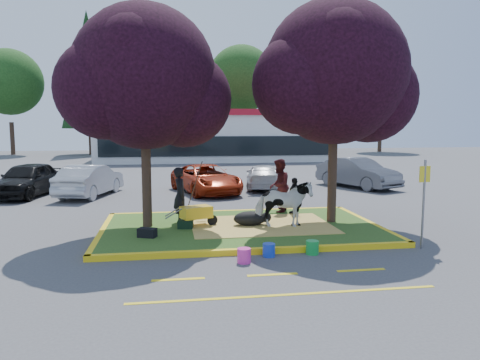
{
  "coord_description": "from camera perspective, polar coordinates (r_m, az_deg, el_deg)",
  "views": [
    {
      "loc": [
        -2.18,
        -13.66,
        3.21
      ],
      "look_at": [
        0.03,
        0.5,
        1.48
      ],
      "focal_mm": 35.0,
      "sensor_mm": 36.0,
      "label": 1
    }
  ],
  "objects": [
    {
      "name": "median_island",
      "position": [
        14.18,
        0.19,
        -5.9
      ],
      "size": [
        8.0,
        5.0,
        0.15
      ],
      "primitive_type": "cube",
      "color": "#2C4D18",
      "rests_on": "ground"
    },
    {
      "name": "bucket_pink",
      "position": [
        10.98,
        0.49,
        -9.2
      ],
      "size": [
        0.33,
        0.33,
        0.34
      ],
      "primitive_type": "cylinder",
      "rotation": [
        0.0,
        0.0,
        -0.04
      ],
      "color": "#E8339F",
      "rests_on": "ground"
    },
    {
      "name": "curb_far",
      "position": [
        16.68,
        -1.22,
        -3.96
      ],
      "size": [
        8.3,
        0.16,
        0.15
      ],
      "primitive_type": "cube",
      "color": "yellow",
      "rests_on": "ground"
    },
    {
      "name": "bucket_green",
      "position": [
        11.81,
        8.81,
        -8.13
      ],
      "size": [
        0.38,
        0.38,
        0.34
      ],
      "primitive_type": "cylinder",
      "rotation": [
        0.0,
        0.0,
        -0.23
      ],
      "color": "green",
      "rests_on": "ground"
    },
    {
      "name": "cow",
      "position": [
        13.87,
        5.3,
        -2.95
      ],
      "size": [
        1.76,
        1.01,
        1.4
      ],
      "primitive_type": "imported",
      "rotation": [
        0.0,
        0.0,
        1.41
      ],
      "color": "white",
      "rests_on": "median_island"
    },
    {
      "name": "curb_right",
      "position": [
        15.35,
        15.47,
        -5.16
      ],
      "size": [
        0.16,
        5.3,
        0.15
      ],
      "primitive_type": "cube",
      "color": "yellow",
      "rests_on": "ground"
    },
    {
      "name": "retail_building",
      "position": [
        41.86,
        -3.17,
        5.56
      ],
      "size": [
        20.4,
        8.4,
        4.4
      ],
      "color": "silver",
      "rests_on": "ground"
    },
    {
      "name": "fire_lane_stripe_a",
      "position": [
        9.99,
        -7.53,
        -11.92
      ],
      "size": [
        1.1,
        0.12,
        0.01
      ],
      "primitive_type": "cube",
      "color": "yellow",
      "rests_on": "ground"
    },
    {
      "name": "tree_purple_right",
      "position": [
        14.81,
        11.56,
        11.97
      ],
      "size": [
        5.3,
        4.4,
        6.82
      ],
      "color": "black",
      "rests_on": "median_island"
    },
    {
      "name": "car_grey",
      "position": [
        24.3,
        14.14,
        0.86
      ],
      "size": [
        3.31,
        4.79,
        1.5
      ],
      "primitive_type": "imported",
      "rotation": [
        0.0,
        0.0,
        0.42
      ],
      "color": "#53555A",
      "rests_on": "ground"
    },
    {
      "name": "wheelbarrow",
      "position": [
        14.12,
        -5.32,
        -3.96
      ],
      "size": [
        1.58,
        0.81,
        0.6
      ],
      "rotation": [
        0.0,
        0.0,
        0.36
      ],
      "color": "black",
      "rests_on": "median_island"
    },
    {
      "name": "fire_lane_long",
      "position": [
        9.12,
        5.71,
        -13.75
      ],
      "size": [
        6.0,
        0.1,
        0.01
      ],
      "primitive_type": "cube",
      "color": "yellow",
      "rests_on": "ground"
    },
    {
      "name": "sign_post",
      "position": [
        12.86,
        21.5,
        -1.66
      ],
      "size": [
        0.32,
        0.09,
        2.31
      ],
      "rotation": [
        0.0,
        0.0,
        0.18
      ],
      "color": "slate",
      "rests_on": "ground"
    },
    {
      "name": "handler",
      "position": [
        14.61,
        -7.29,
        -1.83
      ],
      "size": [
        0.45,
        0.65,
        1.73
      ],
      "primitive_type": "imported",
      "rotation": [
        0.0,
        0.0,
        1.63
      ],
      "color": "black",
      "rests_on": "median_island"
    },
    {
      "name": "calf",
      "position": [
        14.16,
        1.24,
        -4.7
      ],
      "size": [
        1.12,
        0.81,
        0.44
      ],
      "primitive_type": "ellipsoid",
      "rotation": [
        0.0,
        0.0,
        0.25
      ],
      "color": "black",
      "rests_on": "median_island"
    },
    {
      "name": "visitor_a",
      "position": [
        16.28,
        4.78,
        -0.68
      ],
      "size": [
        1.0,
        1.1,
        1.85
      ],
      "primitive_type": "imported",
      "rotation": [
        0.0,
        0.0,
        -1.97
      ],
      "color": "#401215",
      "rests_on": "median_island"
    },
    {
      "name": "tree_purple_left",
      "position": [
        14.1,
        -11.52,
        11.42
      ],
      "size": [
        5.06,
        4.2,
        6.51
      ],
      "color": "black",
      "rests_on": "median_island"
    },
    {
      "name": "bucket_blue",
      "position": [
        11.5,
        3.54,
        -8.52
      ],
      "size": [
        0.32,
        0.32,
        0.32
      ],
      "primitive_type": "cylinder",
      "rotation": [
        0.0,
        0.0,
        -0.06
      ],
      "color": "blue",
      "rests_on": "ground"
    },
    {
      "name": "curb_left",
      "position": [
        14.14,
        -16.47,
        -6.22
      ],
      "size": [
        0.16,
        5.3,
        0.15
      ],
      "primitive_type": "cube",
      "color": "yellow",
      "rests_on": "ground"
    },
    {
      "name": "car_red",
      "position": [
        21.81,
        -4.18,
        0.15
      ],
      "size": [
        3.43,
        5.19,
        1.32
      ],
      "primitive_type": "imported",
      "rotation": [
        0.0,
        0.0,
        0.28
      ],
      "color": "#9D260D",
      "rests_on": "ground"
    },
    {
      "name": "fire_lane_stripe_c",
      "position": [
        10.83,
        14.54,
        -10.59
      ],
      "size": [
        1.1,
        0.12,
        0.01
      ],
      "primitive_type": "cube",
      "color": "yellow",
      "rests_on": "ground"
    },
    {
      "name": "straw_bedding",
      "position": [
        14.27,
        2.58,
        -5.5
      ],
      "size": [
        4.2,
        3.0,
        0.01
      ],
      "primitive_type": "cube",
      "color": "#DAC159",
      "rests_on": "median_island"
    },
    {
      "name": "ground",
      "position": [
        14.2,
        0.19,
        -6.19
      ],
      "size": [
        90.0,
        90.0,
        0.0
      ],
      "primitive_type": "plane",
      "color": "#424244",
      "rests_on": "ground"
    },
    {
      "name": "gear_bag_green",
      "position": [
        13.89,
        -6.67,
        -5.4
      ],
      "size": [
        0.49,
        0.35,
        0.24
      ],
      "primitive_type": "cube",
      "rotation": [
        0.0,
        0.0,
        -0.16
      ],
      "color": "black",
      "rests_on": "median_island"
    },
    {
      "name": "visitor_b",
      "position": [
        16.05,
        6.64,
        -1.9
      ],
      "size": [
        0.5,
        0.79,
        1.25
      ],
      "primitive_type": "imported",
      "rotation": [
        0.0,
        0.0,
        -1.28
      ],
      "color": "black",
      "rests_on": "median_island"
    },
    {
      "name": "fire_lane_stripe_b",
      "position": [
        10.22,
        3.98,
        -11.43
      ],
      "size": [
        1.1,
        0.12,
        0.01
      ],
      "primitive_type": "cube",
      "color": "yellow",
      "rests_on": "ground"
    },
    {
      "name": "treeline",
      "position": [
        51.58,
        -5.18,
        11.89
      ],
      "size": [
        46.58,
        7.8,
        14.63
      ],
      "color": "black",
      "rests_on": "ground"
    },
    {
      "name": "car_silver",
      "position": [
        21.81,
        -17.81,
        -0.04
      ],
      "size": [
        2.6,
        4.54,
        1.41
      ],
      "primitive_type": "imported",
      "rotation": [
        0.0,
        0.0,
        2.87
      ],
      "color": "#A6A9AE",
      "rests_on": "ground"
    },
    {
      "name": "car_white",
      "position": [
        23.24,
        2.82,
        0.41
      ],
      "size": [
        2.33,
        4.3,
        1.18
      ],
      "primitive_type": "imported",
      "rotation": [
        0.0,
        0.0,
        2.97
      ],
      "color": "silver",
      "rests_on": "ground"
    },
    {
      "name": "car_black",
      "position": [
        22.77,
        -24.5,
        0.07
      ],
      "size": [
        2.68,
        4.71,
        1.51
      ],
      "primitive_type": "imported",
      "rotation": [
        0.0,
        0.0,
        -0.21
      ],
      "color": "black",
      "rests_on": "ground"
    },
    {
      "name": "gear_bag_dark",
      "position": [
        13.0,
        -11.26,
        -6.32
      ],
      "size": [
        0.55,
        0.44,
        0.25
      ],
      "primitive_type": "cube",
      "rotation": [
        0.0,
        0.0,
        -0.4
      ],
      "color": "black",
      "rests_on": "median_island"
    },
    {
      "name": "curb_near",
      "position": [
        11.72,
        2.2,
        -8.65
      ],
      "size": [
        8.3,
        0.16,
        0.15
      ],
      "primitive_type": "cube",
      "color": "yellow",
      "rests_on": "ground"
    }
  ]
}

